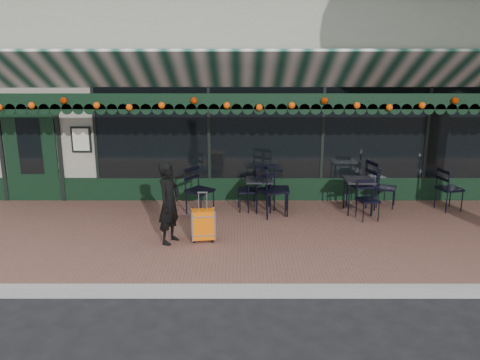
{
  "coord_description": "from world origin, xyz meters",
  "views": [
    {
      "loc": [
        -0.34,
        -6.6,
        3.48
      ],
      "look_at": [
        -0.34,
        1.6,
        1.25
      ],
      "focal_mm": 38.0,
      "sensor_mm": 36.0,
      "label": 1
    }
  ],
  "objects_px": {
    "cafe_table_b": "(259,182)",
    "chair_a_extra": "(450,189)",
    "chair_a_front": "(368,200)",
    "chair_b_left": "(247,191)",
    "chair_b_front": "(271,191)",
    "chair_a_left": "(362,185)",
    "chair_b_right": "(277,190)",
    "cafe_table_a": "(359,183)",
    "woman": "(169,203)",
    "suitcase": "(203,225)",
    "chair_a_right": "(386,188)",
    "chair_solo": "(200,191)"
  },
  "relations": [
    {
      "from": "cafe_table_b",
      "to": "chair_a_extra",
      "type": "distance_m",
      "value": 3.88
    },
    {
      "from": "cafe_table_b",
      "to": "chair_a_front",
      "type": "relative_size",
      "value": 0.85
    },
    {
      "from": "chair_b_left",
      "to": "chair_b_front",
      "type": "xyz_separation_m",
      "value": [
        0.47,
        -0.34,
        0.1
      ]
    },
    {
      "from": "chair_a_left",
      "to": "chair_b_right",
      "type": "bearing_deg",
      "value": -96.01
    },
    {
      "from": "cafe_table_a",
      "to": "cafe_table_b",
      "type": "relative_size",
      "value": 1.06
    },
    {
      "from": "woman",
      "to": "chair_a_extra",
      "type": "relative_size",
      "value": 1.61
    },
    {
      "from": "chair_b_front",
      "to": "chair_a_extra",
      "type": "bearing_deg",
      "value": -22.6
    },
    {
      "from": "suitcase",
      "to": "cafe_table_a",
      "type": "bearing_deg",
      "value": 19.33
    },
    {
      "from": "chair_a_extra",
      "to": "chair_a_right",
      "type": "bearing_deg",
      "value": 64.52
    },
    {
      "from": "cafe_table_b",
      "to": "chair_b_right",
      "type": "distance_m",
      "value": 0.43
    },
    {
      "from": "chair_a_front",
      "to": "chair_b_left",
      "type": "xyz_separation_m",
      "value": [
        -2.32,
        0.58,
        0.02
      ]
    },
    {
      "from": "chair_a_left",
      "to": "chair_a_extra",
      "type": "bearing_deg",
      "value": 71.08
    },
    {
      "from": "suitcase",
      "to": "chair_solo",
      "type": "distance_m",
      "value": 1.49
    },
    {
      "from": "chair_a_left",
      "to": "chair_solo",
      "type": "relative_size",
      "value": 1.07
    },
    {
      "from": "chair_b_right",
      "to": "chair_a_left",
      "type": "bearing_deg",
      "value": -77.69
    },
    {
      "from": "chair_b_left",
      "to": "chair_b_front",
      "type": "height_order",
      "value": "chair_b_front"
    },
    {
      "from": "cafe_table_a",
      "to": "chair_a_left",
      "type": "xyz_separation_m",
      "value": [
        0.11,
        0.23,
        -0.12
      ]
    },
    {
      "from": "cafe_table_a",
      "to": "chair_solo",
      "type": "bearing_deg",
      "value": -178.45
    },
    {
      "from": "woman",
      "to": "chair_solo",
      "type": "distance_m",
      "value": 1.58
    },
    {
      "from": "chair_a_extra",
      "to": "chair_b_front",
      "type": "distance_m",
      "value": 3.67
    },
    {
      "from": "suitcase",
      "to": "chair_b_left",
      "type": "xyz_separation_m",
      "value": [
        0.78,
        1.7,
        0.11
      ]
    },
    {
      "from": "chair_a_front",
      "to": "chair_b_left",
      "type": "height_order",
      "value": "chair_b_left"
    },
    {
      "from": "cafe_table_b",
      "to": "chair_b_left",
      "type": "distance_m",
      "value": 0.3
    },
    {
      "from": "chair_b_front",
      "to": "cafe_table_a",
      "type": "bearing_deg",
      "value": -21.42
    },
    {
      "from": "chair_a_left",
      "to": "chair_a_right",
      "type": "bearing_deg",
      "value": 87.1
    },
    {
      "from": "chair_a_left",
      "to": "cafe_table_a",
      "type": "bearing_deg",
      "value": -42.76
    },
    {
      "from": "chair_a_extra",
      "to": "cafe_table_a",
      "type": "bearing_deg",
      "value": 78.76
    },
    {
      "from": "suitcase",
      "to": "cafe_table_b",
      "type": "bearing_deg",
      "value": 50.95
    },
    {
      "from": "suitcase",
      "to": "chair_a_front",
      "type": "height_order",
      "value": "suitcase"
    },
    {
      "from": "woman",
      "to": "chair_a_extra",
      "type": "height_order",
      "value": "woman"
    },
    {
      "from": "chair_a_front",
      "to": "chair_b_left",
      "type": "bearing_deg",
      "value": 153.92
    },
    {
      "from": "woman",
      "to": "chair_a_right",
      "type": "xyz_separation_m",
      "value": [
        4.24,
        1.96,
        -0.31
      ]
    },
    {
      "from": "cafe_table_b",
      "to": "suitcase",
      "type": "bearing_deg",
      "value": -121.01
    },
    {
      "from": "woman",
      "to": "chair_a_front",
      "type": "xyz_separation_m",
      "value": [
        3.67,
        1.16,
        -0.32
      ]
    },
    {
      "from": "chair_a_left",
      "to": "chair_b_left",
      "type": "relative_size",
      "value": 1.24
    },
    {
      "from": "chair_a_extra",
      "to": "chair_solo",
      "type": "distance_m",
      "value": 5.08
    },
    {
      "from": "suitcase",
      "to": "chair_b_right",
      "type": "height_order",
      "value": "chair_b_right"
    },
    {
      "from": "chair_solo",
      "to": "chair_a_right",
      "type": "bearing_deg",
      "value": -47.02
    },
    {
      "from": "cafe_table_a",
      "to": "cafe_table_b",
      "type": "height_order",
      "value": "cafe_table_a"
    },
    {
      "from": "woman",
      "to": "chair_b_left",
      "type": "xyz_separation_m",
      "value": [
        1.35,
        1.74,
        -0.3
      ]
    },
    {
      "from": "woman",
      "to": "suitcase",
      "type": "relative_size",
      "value": 1.61
    },
    {
      "from": "chair_a_extra",
      "to": "chair_solo",
      "type": "bearing_deg",
      "value": 77.0
    },
    {
      "from": "chair_a_left",
      "to": "chair_b_right",
      "type": "height_order",
      "value": "chair_a_left"
    },
    {
      "from": "chair_a_left",
      "to": "chair_a_front",
      "type": "relative_size",
      "value": 1.3
    },
    {
      "from": "cafe_table_a",
      "to": "chair_a_extra",
      "type": "relative_size",
      "value": 0.78
    },
    {
      "from": "suitcase",
      "to": "chair_b_right",
      "type": "bearing_deg",
      "value": 38.89
    },
    {
      "from": "chair_b_right",
      "to": "cafe_table_b",
      "type": "bearing_deg",
      "value": 58.66
    },
    {
      "from": "chair_a_left",
      "to": "chair_solo",
      "type": "height_order",
      "value": "chair_a_left"
    },
    {
      "from": "woman",
      "to": "chair_a_left",
      "type": "xyz_separation_m",
      "value": [
        3.69,
        1.83,
        -0.21
      ]
    },
    {
      "from": "cafe_table_a",
      "to": "chair_a_extra",
      "type": "xyz_separation_m",
      "value": [
        1.89,
        0.14,
        -0.18
      ]
    }
  ]
}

